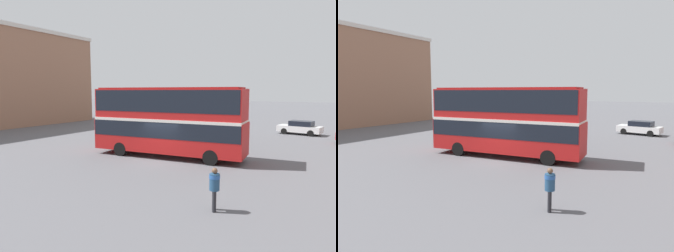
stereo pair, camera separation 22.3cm
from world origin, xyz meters
TOP-DOWN VIEW (x-y plane):
  - ground_plane at (0.00, 0.00)m, footprint 240.00×240.00m
  - double_decker_bus at (-0.20, 1.23)m, footprint 10.99×3.55m
  - pedestrian_foreground at (6.19, -6.23)m, footprint 0.55×0.55m
  - parked_car_kerb_near at (6.54, 17.87)m, footprint 4.57×2.55m

SIDE VIEW (x-z plane):
  - ground_plane at x=0.00m, z-range 0.00..0.00m
  - parked_car_kerb_near at x=6.54m, z-range 0.01..1.48m
  - pedestrian_foreground at x=6.19m, z-range 0.19..1.90m
  - double_decker_bus at x=-0.20m, z-range 0.34..5.22m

